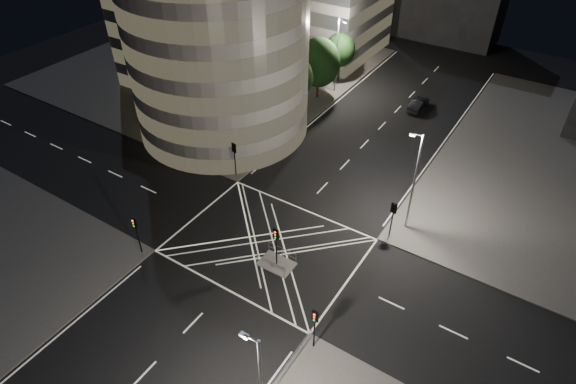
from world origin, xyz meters
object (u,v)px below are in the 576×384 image
Objects in this scene: traffic_signal_fr at (393,214)px; street_lamp_left_far at (337,53)px; traffic_signal_nr at (315,322)px; street_lamp_right_far at (414,180)px; traffic_signal_fl at (234,153)px; central_island at (277,264)px; street_lamp_left_near at (258,109)px; traffic_signal_nl at (136,229)px; sedan at (418,104)px; traffic_signal_island at (276,240)px.

traffic_signal_fr is 29.63m from street_lamp_left_far.
street_lamp_right_far reaches higher than traffic_signal_nr.
street_lamp_right_far is at bearing -48.06° from street_lamp_left_far.
traffic_signal_fl is at bearing -88.43° from street_lamp_left_far.
street_lamp_right_far is (7.44, 10.50, 5.47)m from central_island.
traffic_signal_fr is 0.40× the size of street_lamp_left_near.
traffic_signal_nl reaches higher than sedan.
street_lamp_left_far is (0.00, 18.00, 0.00)m from street_lamp_left_near.
traffic_signal_nl is at bearing 74.46° from sedan.
traffic_signal_fl is 1.00× the size of traffic_signal_nr.
street_lamp_left_near is (-18.24, 18.80, 2.63)m from traffic_signal_nr.
street_lamp_left_far reaches higher than traffic_signal_fl.
traffic_signal_nr is 0.40× the size of street_lamp_left_far.
street_lamp_left_far is at bearing 116.36° from traffic_signal_nr.
traffic_signal_fl and traffic_signal_fr have the same top height.
sedan is (10.94, 24.64, -2.19)m from traffic_signal_fl.
street_lamp_left_near reaches higher than traffic_signal_fl.
street_lamp_left_near reaches higher than traffic_signal_fr.
sedan is at bearing 59.23° from street_lamp_left_near.
street_lamp_right_far reaches higher than central_island.
street_lamp_left_far is (-0.64, 23.20, 2.63)m from traffic_signal_fl.
street_lamp_right_far is (18.87, -21.00, 0.00)m from street_lamp_left_far.
traffic_signal_nl is at bearing -142.31° from traffic_signal_fr.
traffic_signal_fl is at bearing 142.31° from traffic_signal_nr.
sedan is at bearing 99.87° from traffic_signal_nr.
traffic_signal_fl is (-10.80, 8.30, 2.84)m from central_island.
traffic_signal_island is 17.89m from street_lamp_left_near.
traffic_signal_nl is 24.27m from street_lamp_right_far.
street_lamp_right_far reaches higher than traffic_signal_island.
street_lamp_left_near and street_lamp_right_far have the same top height.
street_lamp_left_far is 2.27× the size of sedan.
traffic_signal_fr is 0.40× the size of street_lamp_left_far.
traffic_signal_fr reaches higher than central_island.
central_island is 13.98m from street_lamp_right_far.
traffic_signal_nr reaches higher than central_island.
traffic_signal_island reaches higher than central_island.
traffic_signal_fr is at bearing 105.55° from sedan.
street_lamp_left_near is at bearing 91.94° from traffic_signal_nl.
traffic_signal_island is 33.61m from street_lamp_left_far.
central_island is at bearing 26.14° from traffic_signal_nl.
central_island is 0.30× the size of street_lamp_left_far.
street_lamp_right_far is at bearing 54.70° from central_island.
sedan is at bearing 89.75° from traffic_signal_island.
street_lamp_left_near is at bearing -90.00° from street_lamp_left_far.
traffic_signal_fr is at bearing 37.69° from traffic_signal_nl.
street_lamp_left_near is at bearing 59.66° from sedan.
traffic_signal_nl is (0.00, -13.60, 0.00)m from traffic_signal_fl.
street_lamp_left_far is at bearing 109.95° from traffic_signal_island.
traffic_signal_nl is 39.84m from sedan.
central_island is 0.75× the size of traffic_signal_island.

